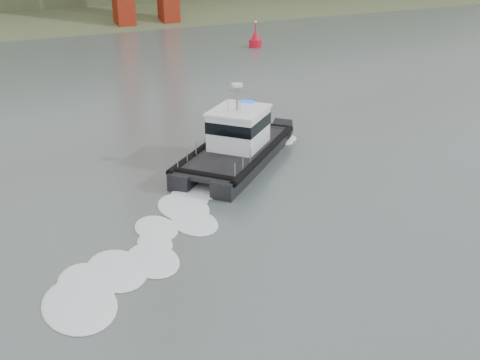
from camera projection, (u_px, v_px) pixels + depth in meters
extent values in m
plane|color=#4A5854|center=(298.00, 289.00, 22.26)|extent=(400.00, 400.00, 0.00)
cube|color=black|center=(217.00, 154.00, 35.35)|extent=(9.57, 7.88, 1.21)
cube|color=black|center=(256.00, 160.00, 34.41)|extent=(9.57, 7.88, 1.21)
cube|color=black|center=(233.00, 152.00, 34.25)|extent=(10.06, 9.10, 0.25)
cube|color=white|center=(239.00, 129.00, 34.59)|extent=(4.74, 4.63, 2.33)
cube|color=black|center=(239.00, 122.00, 34.42)|extent=(4.82, 4.72, 0.76)
cube|color=white|center=(239.00, 110.00, 34.08)|extent=(5.02, 4.91, 0.16)
cylinder|color=gray|center=(237.00, 99.00, 33.49)|extent=(0.16, 0.16, 1.82)
cylinder|color=white|center=(237.00, 85.00, 33.14)|extent=(0.71, 0.71, 0.18)
cylinder|color=red|center=(255.00, 44.00, 73.73)|extent=(1.80, 1.80, 1.20)
cone|color=red|center=(255.00, 35.00, 73.25)|extent=(1.40, 1.40, 1.80)
cylinder|color=red|center=(256.00, 26.00, 72.76)|extent=(0.16, 0.16, 1.00)
sphere|color=#E5D87F|center=(256.00, 22.00, 72.52)|extent=(0.30, 0.30, 0.30)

